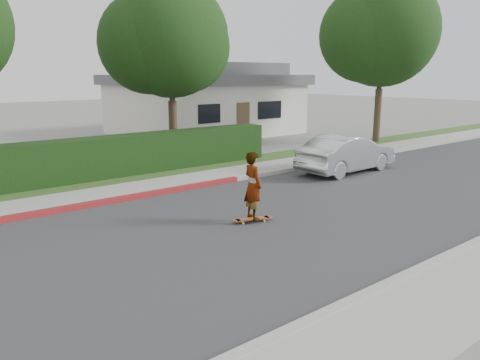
{
  "coord_description": "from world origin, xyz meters",
  "views": [
    {
      "loc": [
        -8.81,
        -8.25,
        3.6
      ],
      "look_at": [
        -1.56,
        0.7,
        1.0
      ],
      "focal_mm": 35.0,
      "sensor_mm": 36.0,
      "label": 1
    }
  ],
  "objects": [
    {
      "name": "ground",
      "position": [
        0.0,
        0.0,
        0.0
      ],
      "size": [
        120.0,
        120.0,
        0.0
      ],
      "primitive_type": "plane",
      "color": "slate",
      "rests_on": "ground"
    },
    {
      "name": "road",
      "position": [
        0.0,
        0.0,
        0.01
      ],
      "size": [
        60.0,
        8.0,
        0.01
      ],
      "primitive_type": "cube",
      "color": "#2D2D30",
      "rests_on": "ground"
    },
    {
      "name": "curb_near",
      "position": [
        0.0,
        -4.1,
        0.07
      ],
      "size": [
        60.0,
        0.2,
        0.15
      ],
      "primitive_type": "cube",
      "color": "#9E9E99",
      "rests_on": "ground"
    },
    {
      "name": "curb_far",
      "position": [
        0.0,
        4.1,
        0.07
      ],
      "size": [
        60.0,
        0.2,
        0.15
      ],
      "primitive_type": "cube",
      "color": "#9E9E99",
      "rests_on": "ground"
    },
    {
      "name": "curb_red_section",
      "position": [
        -5.0,
        4.1,
        0.08
      ],
      "size": [
        12.0,
        0.21,
        0.15
      ],
      "primitive_type": "cube",
      "color": "maroon",
      "rests_on": "ground"
    },
    {
      "name": "sidewalk_far",
      "position": [
        0.0,
        5.0,
        0.06
      ],
      "size": [
        60.0,
        1.6,
        0.12
      ],
      "primitive_type": "cube",
      "color": "gray",
      "rests_on": "ground"
    },
    {
      "name": "planting_strip",
      "position": [
        0.0,
        6.6,
        0.05
      ],
      "size": [
        60.0,
        1.6,
        0.1
      ],
      "primitive_type": "cube",
      "color": "#2D4C1E",
      "rests_on": "ground"
    },
    {
      "name": "hedge",
      "position": [
        -3.0,
        7.2,
        0.75
      ],
      "size": [
        15.0,
        1.0,
        1.5
      ],
      "primitive_type": "cube",
      "color": "black",
      "rests_on": "ground"
    },
    {
      "name": "tree_center",
      "position": [
        1.49,
        9.19,
        4.9
      ],
      "size": [
        5.66,
        4.84,
        7.44
      ],
      "color": "#33261C",
      "rests_on": "ground"
    },
    {
      "name": "tree_right",
      "position": [
        12.49,
        6.69,
        5.63
      ],
      "size": [
        6.32,
        5.6,
        8.56
      ],
      "color": "#33261C",
      "rests_on": "ground"
    },
    {
      "name": "house",
      "position": [
        8.0,
        16.0,
        2.1
      ],
      "size": [
        10.6,
        8.6,
        4.3
      ],
      "color": "beige",
      "rests_on": "ground"
    },
    {
      "name": "skateboard",
      "position": [
        -1.56,
        0.2,
        0.09
      ],
      "size": [
        1.07,
        0.54,
        0.1
      ],
      "rotation": [
        0.0,
        0.0,
        -0.33
      ],
      "color": "gold",
      "rests_on": "ground"
    },
    {
      "name": "skateboarder",
      "position": [
        -1.56,
        0.2,
        0.95
      ],
      "size": [
        0.5,
        0.67,
        1.68
      ],
      "primitive_type": "imported",
      "rotation": [
        0.0,
        0.0,
        1.4
      ],
      "color": "white",
      "rests_on": "skateboard"
    },
    {
      "name": "car_silver",
      "position": [
        5.23,
        2.69,
        0.71
      ],
      "size": [
        4.34,
        1.62,
        1.42
      ],
      "primitive_type": "imported",
      "rotation": [
        0.0,
        0.0,
        1.6
      ],
      "color": "silver",
      "rests_on": "ground"
    }
  ]
}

